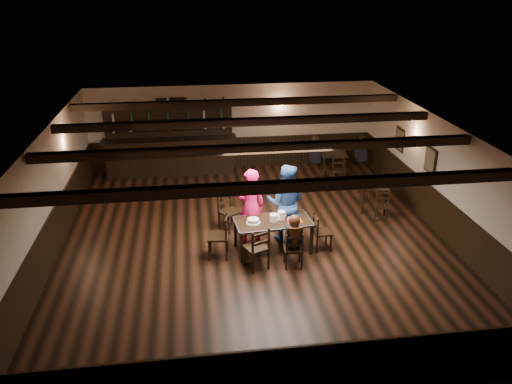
{
  "coord_description": "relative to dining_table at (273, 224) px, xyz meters",
  "views": [
    {
      "loc": [
        -1.36,
        -10.38,
        5.74
      ],
      "look_at": [
        0.09,
        0.2,
        1.13
      ],
      "focal_mm": 35.0,
      "sensor_mm": 36.0,
      "label": 1
    }
  ],
  "objects": [
    {
      "name": "man_blue",
      "position": [
        0.38,
        0.51,
        0.26
      ],
      "size": [
        1.09,
        0.96,
        1.87
      ],
      "primitive_type": "imported",
      "rotation": [
        0.0,
        0.0,
        2.83
      ],
      "color": "navy",
      "rests_on": "ground"
    },
    {
      "name": "back_table_b",
      "position": [
        2.64,
        4.37,
        -0.03
      ],
      "size": [
        0.89,
        0.89,
        0.75
      ],
      "color": "black",
      "rests_on": "ground"
    },
    {
      "name": "drink_glass",
      "position": [
        0.3,
        0.18,
        0.13
      ],
      "size": [
        0.07,
        0.07,
        0.11
      ],
      "primitive_type": "cylinder",
      "color": "silver",
      "rests_on": "dining_table"
    },
    {
      "name": "chair_near_left",
      "position": [
        -0.44,
        -0.75,
        -0.11
      ],
      "size": [
        0.58,
        0.57,
        0.97
      ],
      "color": "black",
      "rests_on": "ground"
    },
    {
      "name": "bg_patron_left",
      "position": [
        2.07,
        4.46,
        0.19
      ],
      "size": [
        0.26,
        0.41,
        0.81
      ],
      "color": "black",
      "rests_on": "ground"
    },
    {
      "name": "pepper_shaker",
      "position": [
        0.43,
        -0.06,
        0.12
      ],
      "size": [
        0.04,
        0.04,
        0.1
      ],
      "primitive_type": "cylinder",
      "color": "#A5A8AD",
      "rests_on": "dining_table"
    },
    {
      "name": "salt_shaker",
      "position": [
        0.34,
        -0.05,
        0.12
      ],
      "size": [
        0.04,
        0.04,
        0.09
      ],
      "primitive_type": "cylinder",
      "color": "silver",
      "rests_on": "dining_table"
    },
    {
      "name": "dining_table",
      "position": [
        0.0,
        0.0,
        0.0
      ],
      "size": [
        1.77,
        1.0,
        0.75
      ],
      "color": "black",
      "rests_on": "ground"
    },
    {
      "name": "plate_stack_b",
      "position": [
        0.2,
        0.05,
        0.17
      ],
      "size": [
        0.17,
        0.17,
        0.2
      ],
      "primitive_type": "cylinder",
      "color": "white",
      "rests_on": "dining_table"
    },
    {
      "name": "menu_blue",
      "position": [
        0.5,
        0.22,
        0.07
      ],
      "size": [
        0.36,
        0.33,
        0.0
      ],
      "primitive_type": "cube",
      "rotation": [
        0.0,
        0.0,
        -0.5
      ],
      "color": "#0E2046",
      "rests_on": "dining_table"
    },
    {
      "name": "seated_person",
      "position": [
        0.32,
        -0.74,
        0.14
      ],
      "size": [
        0.33,
        0.49,
        0.79
      ],
      "color": "black",
      "rests_on": "ground"
    },
    {
      "name": "bar_counter",
      "position": [
        -2.37,
        5.3,
        0.05
      ],
      "size": [
        4.13,
        0.7,
        2.2
      ],
      "color": "black",
      "rests_on": "ground"
    },
    {
      "name": "chair_near_right",
      "position": [
        0.31,
        -0.79,
        -0.19
      ],
      "size": [
        0.41,
        0.4,
        0.83
      ],
      "color": "black",
      "rests_on": "ground"
    },
    {
      "name": "tea_light",
      "position": [
        0.09,
        0.11,
        0.1
      ],
      "size": [
        0.06,
        0.06,
        0.06
      ],
      "color": "#A5A8AD",
      "rests_on": "dining_table"
    },
    {
      "name": "room_shell",
      "position": [
        -0.35,
        0.62,
        1.06
      ],
      "size": [
        9.02,
        10.02,
        2.71
      ],
      "color": "#B9B19A",
      "rests_on": "ground"
    },
    {
      "name": "woman_pink",
      "position": [
        -0.44,
        0.48,
        0.23
      ],
      "size": [
        0.72,
        0.52,
        1.82
      ],
      "primitive_type": "imported",
      "rotation": [
        0.0,
        0.0,
        3.27
      ],
      "color": "#F9154A",
      "rests_on": "ground"
    },
    {
      "name": "chair_far_pushed",
      "position": [
        -0.92,
        1.22,
        -0.11
      ],
      "size": [
        0.62,
        0.61,
        0.98
      ],
      "color": "black",
      "rests_on": "ground"
    },
    {
      "name": "chair_end_right",
      "position": [
        1.04,
        -0.08,
        -0.18
      ],
      "size": [
        0.4,
        0.42,
        0.86
      ],
      "color": "black",
      "rests_on": "ground"
    },
    {
      "name": "cake",
      "position": [
        -0.45,
        -0.04,
        0.12
      ],
      "size": [
        0.31,
        0.31,
        0.1
      ],
      "color": "white",
      "rests_on": "dining_table"
    },
    {
      "name": "back_table_a",
      "position": [
        3.02,
        1.75,
        -0.04
      ],
      "size": [
        0.92,
        0.92,
        0.75
      ],
      "color": "black",
      "rests_on": "ground"
    },
    {
      "name": "menu_red",
      "position": [
        0.48,
        -0.07,
        0.07
      ],
      "size": [
        0.34,
        0.24,
        0.0
      ],
      "primitive_type": "cube",
      "rotation": [
        0.0,
        0.0,
        -0.01
      ],
      "color": "maroon",
      "rests_on": "dining_table"
    },
    {
      "name": "ground",
      "position": [
        -0.36,
        0.58,
        -0.68
      ],
      "size": [
        10.0,
        10.0,
        0.0
      ],
      "primitive_type": "plane",
      "color": "black",
      "rests_on": "ground"
    },
    {
      "name": "plate_stack_a",
      "position": [
        0.01,
        -0.03,
        0.16
      ],
      "size": [
        0.18,
        0.18,
        0.17
      ],
      "primitive_type": "cylinder",
      "color": "white",
      "rests_on": "dining_table"
    },
    {
      "name": "chair_end_left",
      "position": [
        -1.16,
        -0.1,
        -0.1
      ],
      "size": [
        0.49,
        0.51,
        0.99
      ],
      "color": "black",
      "rests_on": "ground"
    },
    {
      "name": "bg_patron_right",
      "position": [
        3.52,
        4.39,
        0.18
      ],
      "size": [
        0.29,
        0.41,
        0.78
      ],
      "color": "black",
      "rests_on": "ground"
    }
  ]
}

